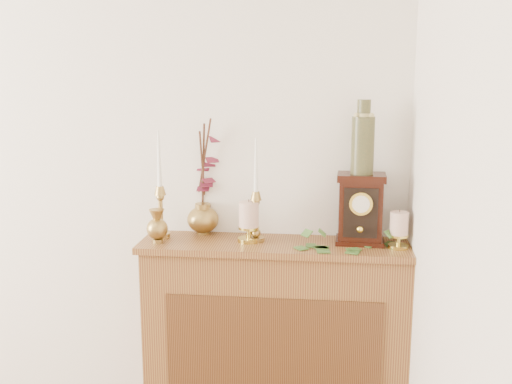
# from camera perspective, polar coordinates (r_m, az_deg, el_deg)

# --- Properties ---
(console_shelf) EXTENTS (1.24, 0.34, 0.93)m
(console_shelf) POSITION_cam_1_polar(r_m,az_deg,el_deg) (2.90, 1.85, -14.22)
(console_shelf) COLOR olive
(console_shelf) RESTS_ON ground
(candlestick_left) EXTENTS (0.08, 0.08, 0.50)m
(candlestick_left) POSITION_cam_1_polar(r_m,az_deg,el_deg) (2.80, -9.09, -1.07)
(candlestick_left) COLOR #A38741
(candlestick_left) RESTS_ON console_shelf
(candlestick_center) EXTENTS (0.08, 0.08, 0.47)m
(candlestick_center) POSITION_cam_1_polar(r_m,az_deg,el_deg) (2.71, -0.01, -1.55)
(candlestick_center) COLOR #A38741
(candlestick_center) RESTS_ON console_shelf
(bud_vase) EXTENTS (0.10, 0.10, 0.16)m
(bud_vase) POSITION_cam_1_polar(r_m,az_deg,el_deg) (2.74, -9.40, -3.24)
(bud_vase) COLOR #A38741
(bud_vase) RESTS_ON console_shelf
(ginger_jar) EXTENTS (0.23, 0.24, 0.55)m
(ginger_jar) POSITION_cam_1_polar(r_m,az_deg,el_deg) (2.86, -4.70, 1.03)
(ginger_jar) COLOR #A38741
(ginger_jar) RESTS_ON console_shelf
(pillar_candle_left) EXTENTS (0.10, 0.10, 0.20)m
(pillar_candle_left) POSITION_cam_1_polar(r_m,az_deg,el_deg) (2.71, -0.69, -2.65)
(pillar_candle_left) COLOR gold
(pillar_candle_left) RESTS_ON console_shelf
(pillar_candle_right) EXTENTS (0.09, 0.09, 0.17)m
(pillar_candle_right) POSITION_cam_1_polar(r_m,az_deg,el_deg) (2.69, 13.45, -3.36)
(pillar_candle_right) COLOR gold
(pillar_candle_right) RESTS_ON console_shelf
(ivy_garland) EXTENTS (0.52, 0.19, 0.09)m
(ivy_garland) POSITION_cam_1_polar(r_m,az_deg,el_deg) (2.66, 10.10, -5.03)
(ivy_garland) COLOR #386024
(ivy_garland) RESTS_ON console_shelf
(mantel_clock) EXTENTS (0.22, 0.16, 0.32)m
(mantel_clock) POSITION_cam_1_polar(r_m,az_deg,el_deg) (2.72, 9.92, -1.65)
(mantel_clock) COLOR black
(mantel_clock) RESTS_ON console_shelf
(ceramic_vase) EXTENTS (0.10, 0.10, 0.33)m
(ceramic_vase) POSITION_cam_1_polar(r_m,az_deg,el_deg) (2.67, 10.14, 4.82)
(ceramic_vase) COLOR black
(ceramic_vase) RESTS_ON mantel_clock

